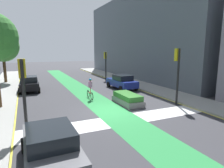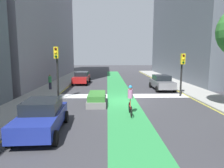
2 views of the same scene
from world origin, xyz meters
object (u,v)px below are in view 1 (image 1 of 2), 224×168
(cyclist_in_lane, at_px, (90,88))
(traffic_signal_near_right, at_px, (177,66))
(traffic_signal_far_right, at_px, (105,60))
(car_black_left_far, at_px, (29,83))
(street_tree_far, at_px, (2,46))
(car_grey_left_near, at_px, (51,146))
(traffic_signal_near_left, at_px, (23,82))
(median_planter, at_px, (127,99))
(car_blue_right_far, at_px, (122,82))

(cyclist_in_lane, bearing_deg, traffic_signal_near_right, -38.68)
(traffic_signal_far_right, relative_size, cyclist_in_lane, 2.14)
(traffic_signal_near_right, height_order, car_black_left_far, traffic_signal_near_right)
(traffic_signal_near_right, distance_m, street_tree_far, 21.37)
(car_black_left_far, bearing_deg, car_grey_left_near, -88.68)
(car_black_left_far, bearing_deg, traffic_signal_near_left, -92.21)
(car_grey_left_near, height_order, street_tree_far, street_tree_far)
(traffic_signal_far_right, bearing_deg, traffic_signal_near_left, -124.96)
(traffic_signal_near_right, height_order, cyclist_in_lane, traffic_signal_near_right)
(traffic_signal_near_left, distance_m, traffic_signal_far_right, 18.81)
(traffic_signal_far_right, height_order, median_planter, traffic_signal_far_right)
(traffic_signal_far_right, bearing_deg, median_planter, -104.58)
(car_black_left_far, height_order, cyclist_in_lane, cyclist_in_lane)
(street_tree_far, bearing_deg, traffic_signal_near_right, -52.12)
(traffic_signal_near_left, bearing_deg, car_grey_left_near, -77.66)
(traffic_signal_near_left, distance_m, street_tree_far, 18.08)
(car_grey_left_near, xyz_separation_m, street_tree_far, (-3.01, 21.42, 3.92))
(traffic_signal_near_right, relative_size, traffic_signal_near_left, 1.14)
(traffic_signal_far_right, relative_size, car_blue_right_far, 0.93)
(cyclist_in_lane, bearing_deg, median_planter, -50.90)
(median_planter, bearing_deg, street_tree_far, 122.78)
(car_black_left_far, distance_m, street_tree_far, 7.97)
(car_blue_right_far, distance_m, street_tree_far, 15.83)
(street_tree_far, bearing_deg, traffic_signal_near_left, -82.89)
(median_planter, bearing_deg, traffic_signal_far_right, 75.42)
(traffic_signal_near_right, distance_m, traffic_signal_far_right, 14.41)
(car_blue_right_far, bearing_deg, street_tree_far, 141.88)
(traffic_signal_far_right, height_order, car_grey_left_near, traffic_signal_far_right)
(traffic_signal_near_right, distance_m, car_blue_right_far, 7.76)
(traffic_signal_far_right, bearing_deg, street_tree_far, 169.50)
(traffic_signal_far_right, xyz_separation_m, car_blue_right_far, (-0.94, -7.06, -1.99))
(car_grey_left_near, xyz_separation_m, car_black_left_far, (-0.35, 15.02, 0.00))
(traffic_signal_near_left, xyz_separation_m, traffic_signal_far_right, (10.78, 15.42, 0.07))
(car_blue_right_far, distance_m, cyclist_in_lane, 5.41)
(median_planter, bearing_deg, traffic_signal_near_right, -27.28)
(traffic_signal_far_right, height_order, car_blue_right_far, traffic_signal_far_right)
(traffic_signal_far_right, xyz_separation_m, street_tree_far, (-13.00, 2.41, 1.93))
(street_tree_far, bearing_deg, traffic_signal_far_right, -10.50)
(traffic_signal_far_right, xyz_separation_m, cyclist_in_lane, (-5.53, -9.92, -1.82))
(traffic_signal_far_right, bearing_deg, traffic_signal_near_right, -89.69)
(traffic_signal_near_right, relative_size, median_planter, 1.41)
(traffic_signal_far_right, distance_m, median_planter, 13.30)
(car_blue_right_far, distance_m, car_grey_left_near, 15.00)
(car_grey_left_near, bearing_deg, cyclist_in_lane, 63.85)
(median_planter, bearing_deg, car_blue_right_far, 67.21)
(car_blue_right_far, distance_m, median_planter, 6.10)
(traffic_signal_near_left, height_order, car_grey_left_near, traffic_signal_near_left)
(traffic_signal_far_right, distance_m, car_blue_right_far, 7.39)
(car_blue_right_far, height_order, street_tree_far, street_tree_far)
(cyclist_in_lane, bearing_deg, traffic_signal_far_right, 60.87)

